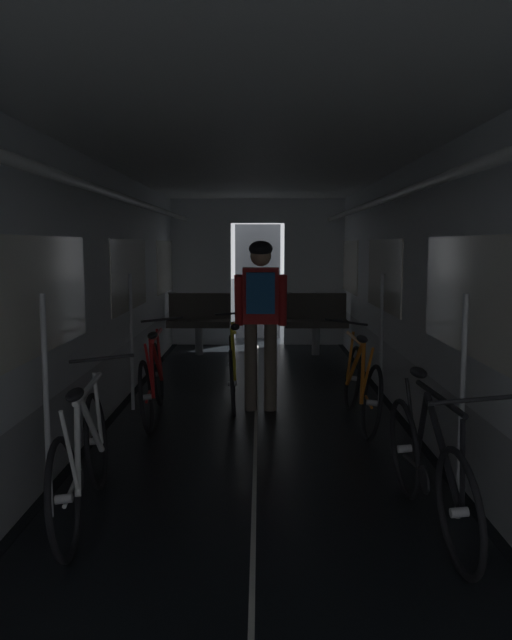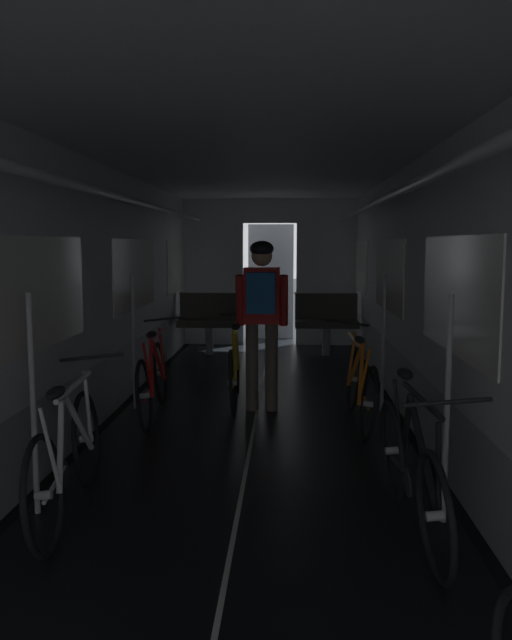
# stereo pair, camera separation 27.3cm
# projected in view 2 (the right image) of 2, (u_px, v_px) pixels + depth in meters

# --- Properties ---
(train_car_shell) EXTENTS (3.14, 12.34, 2.57)m
(train_car_shell) POSITION_uv_depth(u_px,v_px,m) (251.00, 244.00, 5.26)
(train_car_shell) COLOR black
(train_car_shell) RESTS_ON ground
(bench_seat_far_left) EXTENTS (0.98, 0.51, 0.95)m
(bench_seat_far_left) POSITION_uv_depth(u_px,v_px,m) (210.00, 317.00, 9.88)
(bench_seat_far_left) COLOR gray
(bench_seat_far_left) RESTS_ON ground
(bench_seat_far_right) EXTENTS (0.98, 0.51, 0.95)m
(bench_seat_far_right) POSITION_uv_depth(u_px,v_px,m) (326.00, 318.00, 9.79)
(bench_seat_far_right) COLOR gray
(bench_seat_far_right) RESTS_ON ground
(bicycle_orange) EXTENTS (0.44, 1.69, 0.96)m
(bicycle_orange) POSITION_uv_depth(u_px,v_px,m) (360.00, 386.00, 5.95)
(bicycle_orange) COLOR black
(bicycle_orange) RESTS_ON ground
(bicycle_white) EXTENTS (0.44, 1.69, 0.95)m
(bicycle_white) POSITION_uv_depth(u_px,v_px,m) (68.00, 456.00, 3.96)
(bicycle_white) COLOR black
(bicycle_white) RESTS_ON ground
(bicycle_red) EXTENTS (0.44, 1.69, 0.95)m
(bicycle_red) POSITION_uv_depth(u_px,v_px,m) (153.00, 379.00, 6.23)
(bicycle_red) COLOR black
(bicycle_red) RESTS_ON ground
(bicycle_black) EXTENTS (0.44, 1.69, 0.95)m
(bicycle_black) POSITION_uv_depth(u_px,v_px,m) (411.00, 470.00, 3.71)
(bicycle_black) COLOR black
(bicycle_black) RESTS_ON ground
(person_cyclist_aisle) EXTENTS (0.53, 0.39, 1.73)m
(person_cyclist_aisle) POSITION_uv_depth(u_px,v_px,m) (262.00, 307.00, 6.40)
(person_cyclist_aisle) COLOR brown
(person_cyclist_aisle) RESTS_ON ground
(bicycle_yellow_in_aisle) EXTENTS (0.44, 1.69, 0.94)m
(bicycle_yellow_in_aisle) POSITION_uv_depth(u_px,v_px,m) (235.00, 368.00, 6.76)
(bicycle_yellow_in_aisle) COLOR black
(bicycle_yellow_in_aisle) RESTS_ON ground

